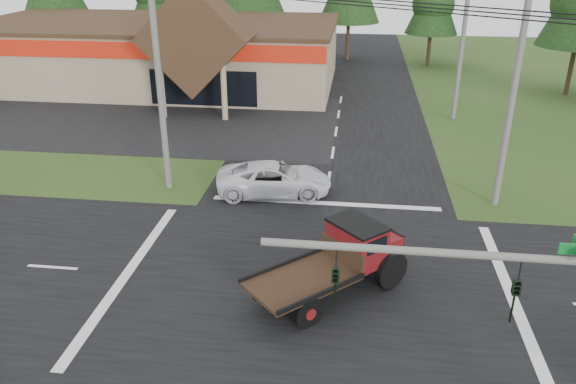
# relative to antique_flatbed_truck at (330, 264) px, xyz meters

# --- Properties ---
(ground) EXTENTS (120.00, 120.00, 0.00)m
(ground) POSITION_rel_antique_flatbed_truck_xyz_m (-0.62, 0.41, -1.25)
(ground) COLOR #234016
(ground) RESTS_ON ground
(road_ns) EXTENTS (12.00, 120.00, 0.02)m
(road_ns) POSITION_rel_antique_flatbed_truck_xyz_m (-0.62, 0.41, -1.24)
(road_ns) COLOR black
(road_ns) RESTS_ON ground
(road_ew) EXTENTS (120.00, 12.00, 0.02)m
(road_ew) POSITION_rel_antique_flatbed_truck_xyz_m (-0.62, 0.41, -1.24)
(road_ew) COLOR black
(road_ew) RESTS_ON ground
(parking_apron) EXTENTS (28.00, 14.00, 0.02)m
(parking_apron) POSITION_rel_antique_flatbed_truck_xyz_m (-14.62, 19.41, -1.24)
(parking_apron) COLOR black
(parking_apron) RESTS_ON ground
(cvs_building) EXTENTS (30.40, 18.20, 9.19)m
(cvs_building) POSITION_rel_antique_flatbed_truck_xyz_m (-16.33, 29.98, 1.53)
(cvs_building) COLOR #9B8769
(cvs_building) RESTS_ON ground
(utility_pole_nw) EXTENTS (2.00, 0.30, 10.50)m
(utility_pole_nw) POSITION_rel_antique_flatbed_truck_xyz_m (-8.62, 8.41, 4.14)
(utility_pole_nw) COLOR #595651
(utility_pole_nw) RESTS_ON ground
(utility_pole_ne) EXTENTS (2.00, 0.30, 11.50)m
(utility_pole_ne) POSITION_rel_antique_flatbed_truck_xyz_m (7.38, 8.41, 4.64)
(utility_pole_ne) COLOR #595651
(utility_pole_ne) RESTS_ON ground
(utility_pole_n) EXTENTS (2.00, 0.30, 11.20)m
(utility_pole_n) POSITION_rel_antique_flatbed_truck_xyz_m (7.38, 22.41, 4.49)
(utility_pole_n) COLOR #595651
(utility_pole_n) RESTS_ON ground
(tree_row_e) EXTENTS (5.04, 5.04, 9.09)m
(tree_row_e) POSITION_rel_antique_flatbed_truck_xyz_m (7.38, 40.41, 4.78)
(tree_row_e) COLOR #332316
(tree_row_e) RESTS_ON ground
(antique_flatbed_truck) EXTENTS (5.91, 5.78, 2.50)m
(antique_flatbed_truck) POSITION_rel_antique_flatbed_truck_xyz_m (0.00, 0.00, 0.00)
(antique_flatbed_truck) COLOR #520B0D
(antique_flatbed_truck) RESTS_ON ground
(white_pickup) EXTENTS (5.92, 3.41, 1.55)m
(white_pickup) POSITION_rel_antique_flatbed_truck_xyz_m (-3.21, 8.31, -0.48)
(white_pickup) COLOR silver
(white_pickup) RESTS_ON ground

